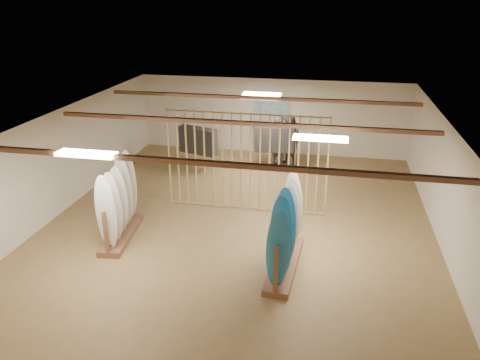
% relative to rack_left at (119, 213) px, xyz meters
% --- Properties ---
extents(floor, '(12.00, 12.00, 0.00)m').
position_rel_rack_left_xyz_m(floor, '(2.74, 1.43, -0.67)').
color(floor, '#9C7A4B').
rests_on(floor, ground).
extents(ceiling, '(12.00, 12.00, 0.00)m').
position_rel_rack_left_xyz_m(ceiling, '(2.74, 1.43, 2.13)').
color(ceiling, gray).
rests_on(ceiling, ground).
extents(wall_back, '(12.00, 0.00, 12.00)m').
position_rel_rack_left_xyz_m(wall_back, '(2.74, 7.43, 0.73)').
color(wall_back, white).
rests_on(wall_back, ground).
extents(wall_front, '(12.00, 0.00, 12.00)m').
position_rel_rack_left_xyz_m(wall_front, '(2.74, -4.57, 0.73)').
color(wall_front, white).
rests_on(wall_front, ground).
extents(wall_left, '(0.00, 12.00, 12.00)m').
position_rel_rack_left_xyz_m(wall_left, '(-2.26, 1.43, 0.73)').
color(wall_left, white).
rests_on(wall_left, ground).
extents(wall_right, '(0.00, 12.00, 12.00)m').
position_rel_rack_left_xyz_m(wall_right, '(7.74, 1.43, 0.73)').
color(wall_right, white).
rests_on(wall_right, ground).
extents(ceiling_slats, '(9.50, 6.12, 0.10)m').
position_rel_rack_left_xyz_m(ceiling_slats, '(2.74, 1.43, 2.05)').
color(ceiling_slats, '#8C5B40').
rests_on(ceiling_slats, ground).
extents(light_panels, '(1.20, 0.35, 0.06)m').
position_rel_rack_left_xyz_m(light_panels, '(2.74, 1.43, 2.07)').
color(light_panels, white).
rests_on(light_panels, ground).
extents(bamboo_partition, '(4.45, 0.05, 2.78)m').
position_rel_rack_left_xyz_m(bamboo_partition, '(2.74, 2.23, 0.73)').
color(bamboo_partition, tan).
rests_on(bamboo_partition, ground).
extents(poster, '(1.40, 0.03, 0.90)m').
position_rel_rack_left_xyz_m(poster, '(2.74, 7.41, 0.93)').
color(poster, '#3779C1').
rests_on(poster, ground).
extents(rack_left, '(0.78, 2.11, 1.96)m').
position_rel_rack_left_xyz_m(rack_left, '(0.00, 0.00, 0.00)').
color(rack_left, '#8C5B40').
rests_on(rack_left, floor).
extents(rack_right, '(0.67, 2.45, 1.95)m').
position_rel_rack_left_xyz_m(rack_right, '(4.16, -0.58, 0.00)').
color(rack_right, '#8C5B40').
rests_on(rack_right, floor).
extents(clothing_rack_a, '(1.42, 0.81, 1.59)m').
position_rel_rack_left_xyz_m(clothing_rack_a, '(0.55, 5.10, 0.36)').
color(clothing_rack_a, silver).
rests_on(clothing_rack_a, floor).
extents(clothing_rack_b, '(1.45, 0.47, 1.55)m').
position_rel_rack_left_xyz_m(clothing_rack_b, '(3.08, 5.83, 0.34)').
color(clothing_rack_b, silver).
rests_on(clothing_rack_b, floor).
extents(shopper_a, '(0.92, 0.83, 2.08)m').
position_rel_rack_left_xyz_m(shopper_a, '(3.21, 5.97, 0.37)').
color(shopper_a, '#2A2A32').
rests_on(shopper_a, floor).
extents(shopper_b, '(1.25, 1.24, 2.05)m').
position_rel_rack_left_xyz_m(shopper_b, '(3.58, 6.00, 0.35)').
color(shopper_b, '#3F3630').
rests_on(shopper_b, floor).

